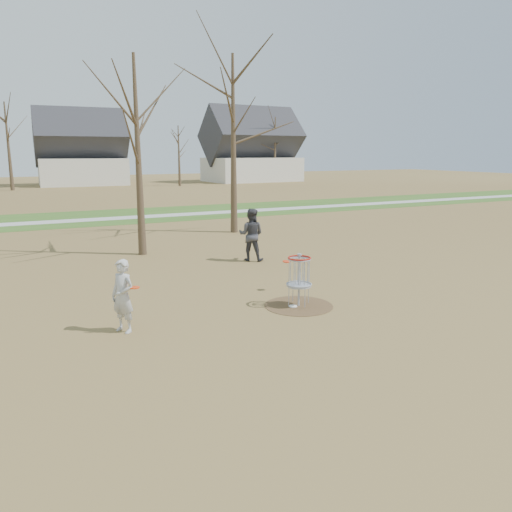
% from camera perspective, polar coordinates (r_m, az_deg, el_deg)
% --- Properties ---
extents(ground, '(160.00, 160.00, 0.00)m').
position_cam_1_polar(ground, '(13.16, 4.89, -5.69)').
color(ground, brown).
rests_on(ground, ground).
extents(green_band, '(160.00, 8.00, 0.01)m').
position_cam_1_polar(green_band, '(32.61, -14.69, 4.46)').
color(green_band, '#2D5119').
rests_on(green_band, ground).
extents(footpath, '(160.00, 1.50, 0.01)m').
position_cam_1_polar(footpath, '(31.64, -14.31, 4.29)').
color(footpath, '#9E9E99').
rests_on(footpath, green_band).
extents(dirt_circle, '(1.80, 1.80, 0.01)m').
position_cam_1_polar(dirt_circle, '(13.16, 4.89, -5.67)').
color(dirt_circle, '#47331E').
rests_on(dirt_circle, ground).
extents(player_standing, '(0.66, 0.72, 1.65)m').
position_cam_1_polar(player_standing, '(11.44, -14.98, -4.45)').
color(player_standing, '#B4B4B4').
rests_on(player_standing, ground).
extents(player_throwing, '(1.19, 1.15, 1.94)m').
position_cam_1_polar(player_throwing, '(18.35, -0.56, 2.45)').
color(player_throwing, '#37373C').
rests_on(player_throwing, ground).
extents(disc_grounded, '(0.22, 0.22, 0.02)m').
position_cam_1_polar(disc_grounded, '(13.05, 4.24, -5.74)').
color(disc_grounded, white).
rests_on(disc_grounded, dirt_circle).
extents(discs_in_play, '(4.91, 1.73, 0.21)m').
position_cam_1_polar(discs_in_play, '(12.70, -3.64, -1.86)').
color(discs_in_play, red).
rests_on(discs_in_play, ground).
extents(disc_golf_basket, '(0.64, 0.64, 1.35)m').
position_cam_1_polar(disc_golf_basket, '(12.92, 4.96, -1.82)').
color(disc_golf_basket, '#9EA3AD').
rests_on(disc_golf_basket, ground).
extents(bare_trees, '(52.62, 44.98, 9.00)m').
position_cam_1_polar(bare_trees, '(47.25, -16.72, 13.00)').
color(bare_trees, '#382B1E').
rests_on(bare_trees, ground).
extents(houses_row, '(56.51, 10.01, 7.26)m').
position_cam_1_polar(houses_row, '(64.19, -17.02, 10.91)').
color(houses_row, silver).
rests_on(houses_row, ground).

